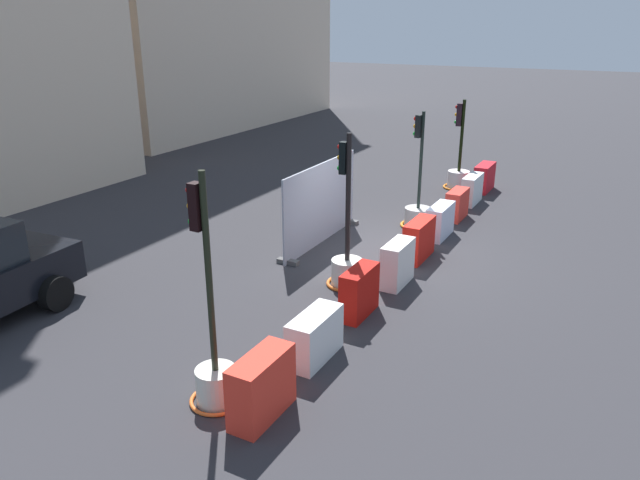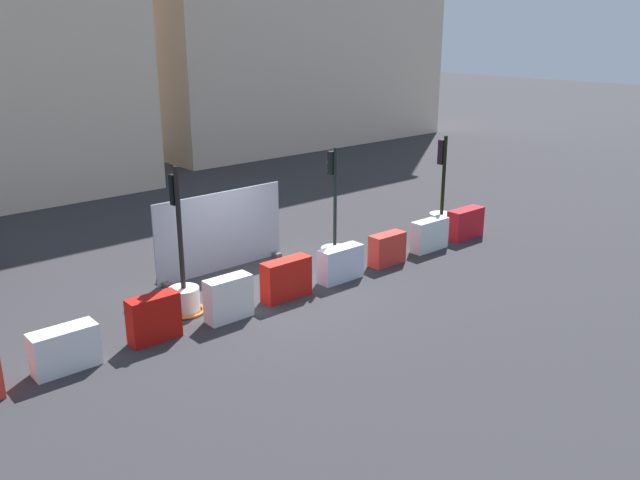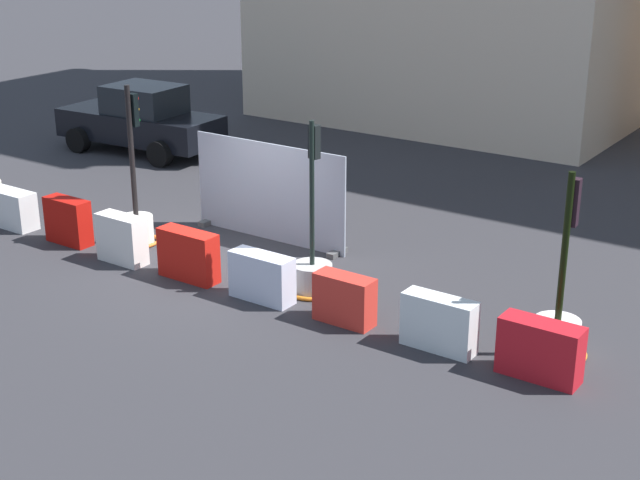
% 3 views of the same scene
% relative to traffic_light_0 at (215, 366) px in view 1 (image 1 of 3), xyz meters
% --- Properties ---
extents(ground_plane, '(120.00, 120.00, 0.00)m').
position_rel_traffic_light_0_xyz_m(ground_plane, '(6.50, 0.08, -0.57)').
color(ground_plane, '#2F2E32').
extents(traffic_light_0, '(0.78, 0.78, 3.32)m').
position_rel_traffic_light_0_xyz_m(traffic_light_0, '(0.00, 0.00, 0.00)').
color(traffic_light_0, silver).
rests_on(traffic_light_0, ground_plane).
extents(traffic_light_1, '(0.83, 0.83, 3.08)m').
position_rel_traffic_light_0_xyz_m(traffic_light_1, '(4.42, 0.07, -0.08)').
color(traffic_light_1, silver).
rests_on(traffic_light_1, ground_plane).
extents(traffic_light_2, '(0.88, 0.88, 2.95)m').
position_rel_traffic_light_0_xyz_m(traffic_light_2, '(8.58, 0.01, -0.16)').
color(traffic_light_2, '#A9A8A5').
rests_on(traffic_light_2, ground_plane).
extents(traffic_light_3, '(0.93, 0.93, 2.77)m').
position_rel_traffic_light_0_xyz_m(traffic_light_3, '(12.83, 0.12, -0.12)').
color(traffic_light_3, silver).
rests_on(traffic_light_3, ground_plane).
extents(construction_barrier_0, '(1.08, 0.44, 0.90)m').
position_rel_traffic_light_0_xyz_m(construction_barrier_0, '(0.02, -0.75, -0.11)').
color(construction_barrier_0, red).
rests_on(construction_barrier_0, ground_plane).
extents(construction_barrier_1, '(1.13, 0.46, 0.77)m').
position_rel_traffic_light_0_xyz_m(construction_barrier_1, '(1.65, -0.68, -0.18)').
color(construction_barrier_1, silver).
rests_on(construction_barrier_1, ground_plane).
extents(construction_barrier_2, '(0.98, 0.38, 0.89)m').
position_rel_traffic_light_0_xyz_m(construction_barrier_2, '(3.34, -0.69, -0.12)').
color(construction_barrier_2, '#B3110A').
rests_on(construction_barrier_2, ground_plane).
extents(construction_barrier_3, '(0.97, 0.40, 0.89)m').
position_rel_traffic_light_0_xyz_m(construction_barrier_3, '(4.92, -0.81, -0.12)').
color(construction_barrier_3, white).
rests_on(construction_barrier_3, ground_plane).
extents(construction_barrier_4, '(1.15, 0.40, 0.88)m').
position_rel_traffic_light_0_xyz_m(construction_barrier_4, '(6.47, -0.74, -0.13)').
color(construction_barrier_4, red).
rests_on(construction_barrier_4, ground_plane).
extents(construction_barrier_5, '(1.13, 0.41, 0.80)m').
position_rel_traffic_light_0_xyz_m(construction_barrier_5, '(8.08, -0.73, -0.17)').
color(construction_barrier_5, silver).
rests_on(construction_barrier_5, ground_plane).
extents(construction_barrier_6, '(0.98, 0.40, 0.79)m').
position_rel_traffic_light_0_xyz_m(construction_barrier_6, '(9.69, -0.71, -0.17)').
color(construction_barrier_6, red).
rests_on(construction_barrier_6, ground_plane).
extents(construction_barrier_7, '(1.13, 0.38, 0.83)m').
position_rel_traffic_light_0_xyz_m(construction_barrier_7, '(11.34, -0.69, -0.15)').
color(construction_barrier_7, silver).
rests_on(construction_barrier_7, ground_plane).
extents(construction_barrier_8, '(1.16, 0.43, 0.84)m').
position_rel_traffic_light_0_xyz_m(construction_barrier_8, '(12.89, -0.68, -0.15)').
color(construction_barrier_8, red).
rests_on(construction_barrier_8, ground_plane).
extents(site_fence_panel, '(3.51, 0.50, 1.93)m').
position_rel_traffic_light_0_xyz_m(site_fence_panel, '(6.40, 1.68, 0.35)').
color(site_fence_panel, '#929BAA').
rests_on(site_fence_panel, ground_plane).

